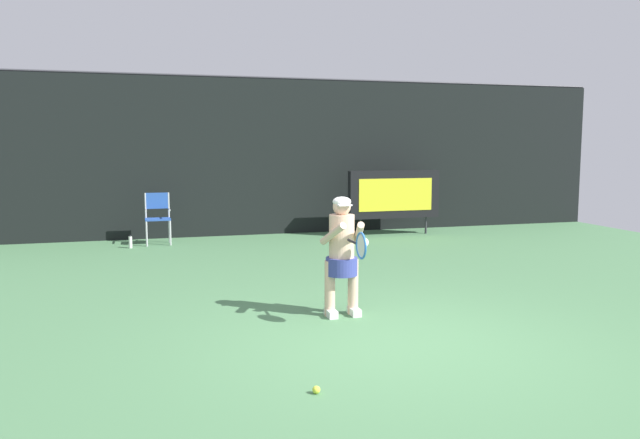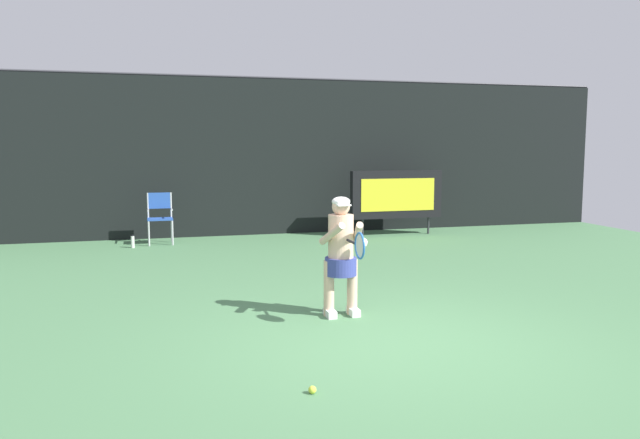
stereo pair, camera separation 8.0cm
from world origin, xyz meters
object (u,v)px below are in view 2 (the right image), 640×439
object	(u,v)px
tennis_player	(341,251)
scoreboard	(396,195)
tennis_racket	(359,245)
umpire_chair	(160,215)
tennis_ball_loose	(312,390)
water_bottle	(133,242)

from	to	relation	value
tennis_player	scoreboard	bearing A→B (deg)	62.03
scoreboard	tennis_racket	bearing A→B (deg)	-115.73
umpire_chair	tennis_ball_loose	size ratio (longest dim) A/B	15.88
umpire_chair	tennis_player	xyz separation A→B (m)	(1.99, -6.45, 0.18)
water_bottle	tennis_ball_loose	distance (m)	8.47
water_bottle	umpire_chair	bearing A→B (deg)	36.21
tennis_player	water_bottle	bearing A→B (deg)	112.91
scoreboard	water_bottle	size ratio (longest dim) A/B	8.30
umpire_chair	tennis_ball_loose	world-z (taller)	umpire_chair
umpire_chair	water_bottle	xyz separation A→B (m)	(-0.56, -0.41, -0.50)
tennis_racket	tennis_ball_loose	distance (m)	2.18
scoreboard	tennis_ball_loose	bearing A→B (deg)	-116.72
scoreboard	tennis_ball_loose	distance (m)	9.66
water_bottle	tennis_racket	size ratio (longest dim) A/B	0.44
umpire_chair	tennis_ball_loose	xyz separation A→B (m)	(1.01, -8.73, -0.58)
scoreboard	tennis_racket	size ratio (longest dim) A/B	3.65
scoreboard	tennis_ball_loose	size ratio (longest dim) A/B	32.35
water_bottle	tennis_ball_loose	xyz separation A→B (m)	(1.57, -8.32, -0.09)
umpire_chair	tennis_racket	distance (m)	7.32
tennis_player	tennis_racket	bearing A→B (deg)	-87.57
scoreboard	tennis_player	world-z (taller)	scoreboard
scoreboard	umpire_chair	distance (m)	5.34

